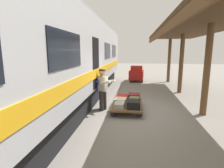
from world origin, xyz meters
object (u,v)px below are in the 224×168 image
Objects in this scene: suitcase_olive_duffel at (134,101)px; baggage_tug at (137,74)px; porter_by_door at (103,89)px; train_car at (60,60)px; luggage_cart at (127,104)px; suitcase_maroon_trunk at (134,97)px; porter_in_overalls at (101,88)px; suitcase_cream_canvas at (121,101)px; suitcase_gray_aluminum at (119,105)px; suitcase_black_hardshell at (134,104)px; suitcase_red_plastic at (122,97)px.

suitcase_olive_duffel is 0.30× the size of baggage_tug.
baggage_tug is at bearing -100.32° from porter_by_door.
train_car reaches higher than suitcase_olive_duffel.
suitcase_maroon_trunk reaches higher than luggage_cart.
train_car is 3.52m from suitcase_maroon_trunk.
luggage_cart is 1.29m from porter_in_overalls.
suitcase_cream_canvas is 0.98m from porter_in_overalls.
suitcase_gray_aluminum is at bearing 171.00° from train_car.
suitcase_olive_duffel is 1.36m from porter_by_door.
suitcase_cream_canvas is at bearing 84.80° from baggage_tug.
porter_by_door is at bearing 79.68° from baggage_tug.
baggage_tug reaches higher than suitcase_maroon_trunk.
suitcase_maroon_trunk is 0.83× the size of suitcase_black_hardshell.
suitcase_red_plastic is (0.27, -0.55, 0.14)m from luggage_cart.
train_car is at bearing 3.60° from suitcase_cream_canvas.
baggage_tug is (-3.16, -7.54, -1.43)m from train_car.
suitcase_maroon_trunk is at bearing -166.87° from train_car.
train_car is 8.51× the size of luggage_cart.
porter_in_overalls is at bearing 2.07° from luggage_cart.
suitcase_gray_aluminum is at bearing 148.09° from porter_in_overalls.
baggage_tug reaches higher than suitcase_gray_aluminum.
suitcase_cream_canvas reaches higher than suitcase_gray_aluminum.
luggage_cart is at bearing -116.35° from suitcase_gray_aluminum.
suitcase_black_hardshell is at bearing 162.42° from porter_by_door.
suitcase_cream_canvas is at bearing 90.00° from suitcase_red_plastic.
suitcase_cream_canvas is (0.00, 0.55, 0.00)m from suitcase_red_plastic.
suitcase_cream_canvas is 7.42m from baggage_tug.
luggage_cart is at bearing 116.35° from suitcase_red_plastic.
porter_by_door reaches higher than suitcase_red_plastic.
suitcase_maroon_trunk is 1.23m from suitcase_gray_aluminum.
suitcase_cream_canvas is at bearing -177.25° from porter_in_overalls.
suitcase_olive_duffel is at bearing -177.04° from train_car.
porter_by_door is (0.70, -0.40, 0.54)m from suitcase_gray_aluminum.
suitcase_black_hardshell is 1.15× the size of suitcase_olive_duffel.
suitcase_gray_aluminum is 0.97m from porter_by_door.
porter_in_overalls is at bearing -20.51° from suitcase_black_hardshell.
porter_by_door is (1.25, -0.40, 0.49)m from suitcase_black_hardshell.
suitcase_black_hardshell is at bearing 116.35° from suitcase_red_plastic.
train_car is 3.31m from luggage_cart.
suitcase_cream_canvas is at bearing -45.27° from suitcase_black_hardshell.
suitcase_maroon_trunk is 0.96× the size of suitcase_cream_canvas.
suitcase_cream_canvas is 0.55m from suitcase_gray_aluminum.
porter_in_overalls reaches higher than suitcase_cream_canvas.
suitcase_olive_duffel reaches higher than suitcase_gray_aluminum.
porter_in_overalls is at bearing -31.91° from suitcase_gray_aluminum.
suitcase_maroon_trunk is at bearing -156.64° from porter_in_overalls.
suitcase_olive_duffel is at bearing 89.02° from baggage_tug.
porter_in_overalls is at bearing 35.72° from suitcase_red_plastic.
porter_by_door is (1.25, 0.16, 0.51)m from suitcase_olive_duffel.
porter_in_overalls and porter_by_door have the same top height.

